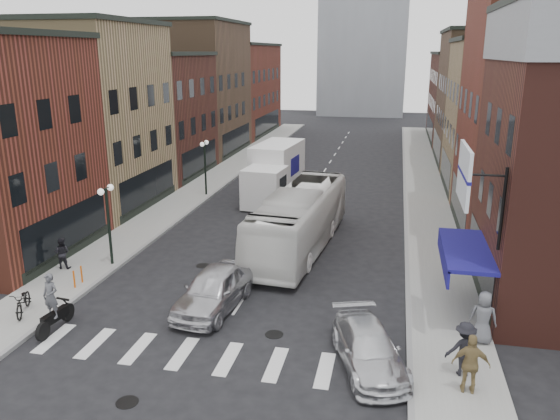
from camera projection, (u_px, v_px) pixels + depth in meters
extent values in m
plane|color=black|center=(231.00, 317.00, 22.02)|extent=(160.00, 160.00, 0.00)
cube|color=gray|center=(210.00, 182.00, 44.35)|extent=(3.00, 74.00, 0.15)
cube|color=gray|center=(425.00, 193.00, 40.96)|extent=(3.00, 74.00, 0.15)
cube|color=gray|center=(228.00, 184.00, 44.08)|extent=(0.20, 74.00, 0.16)
cube|color=gray|center=(405.00, 193.00, 41.28)|extent=(0.20, 74.00, 0.16)
cube|color=silver|center=(206.00, 356.00, 19.20)|extent=(12.00, 2.20, 0.01)
cube|color=black|center=(68.00, 229.00, 27.80)|extent=(0.08, 7.20, 2.20)
cube|color=#9D8357|center=(75.00, 119.00, 36.48)|extent=(10.00, 10.00, 12.00)
cube|color=black|center=(149.00, 186.00, 36.72)|extent=(0.08, 8.00, 2.20)
cube|color=black|center=(65.00, 22.00, 34.76)|extent=(10.30, 10.20, 0.30)
cube|color=#49201A|center=(143.00, 117.00, 46.15)|extent=(10.00, 10.00, 10.00)
cube|color=black|center=(200.00, 159.00, 46.11)|extent=(0.08, 8.00, 2.20)
cube|color=black|center=(138.00, 53.00, 44.71)|extent=(10.30, 10.20, 0.30)
cube|color=brown|center=(189.00, 90.00, 56.06)|extent=(10.00, 12.00, 13.00)
cube|color=black|center=(237.00, 139.00, 56.44)|extent=(0.08, 9.60, 2.20)
cube|color=black|center=(186.00, 22.00, 54.20)|extent=(10.30, 12.20, 0.30)
cube|color=maroon|center=(229.00, 91.00, 69.48)|extent=(10.00, 16.00, 11.00)
cube|color=black|center=(268.00, 122.00, 69.58)|extent=(0.08, 12.80, 2.20)
cube|color=black|center=(228.00, 44.00, 67.90)|extent=(10.30, 16.20, 0.30)
cube|color=black|center=(481.00, 259.00, 23.80)|extent=(0.08, 7.20, 2.20)
cube|color=black|center=(459.00, 203.00, 32.72)|extent=(0.08, 8.00, 2.20)
cube|color=#9D8357|center=(521.00, 120.00, 40.02)|extent=(10.00, 10.00, 11.00)
cube|color=black|center=(446.00, 169.00, 42.11)|extent=(0.08, 8.00, 2.20)
cube|color=black|center=(531.00, 39.00, 38.44)|extent=(10.30, 10.20, 0.30)
cube|color=brown|center=(497.00, 100.00, 50.21)|extent=(10.00, 12.00, 12.00)
cube|color=black|center=(437.00, 146.00, 52.44)|extent=(0.08, 9.60, 2.20)
cube|color=black|center=(504.00, 30.00, 48.49)|extent=(10.30, 12.20, 0.30)
cube|color=#49201A|center=(476.00, 99.00, 63.63)|extent=(10.00, 16.00, 10.00)
cube|color=black|center=(430.00, 127.00, 65.58)|extent=(0.08, 12.80, 2.20)
cube|color=black|center=(480.00, 53.00, 62.19)|extent=(10.30, 16.20, 0.30)
cube|color=navy|center=(466.00, 250.00, 21.79)|extent=(1.80, 5.00, 0.15)
cube|color=navy|center=(443.00, 256.00, 22.06)|extent=(0.10, 5.00, 0.70)
cylinder|color=black|center=(503.00, 209.00, 19.11)|extent=(0.12, 0.12, 3.00)
cylinder|color=black|center=(485.00, 175.00, 18.92)|extent=(1.40, 0.08, 0.08)
cube|color=silver|center=(464.00, 174.00, 19.06)|extent=(0.12, 3.00, 2.00)
cylinder|color=black|center=(109.00, 228.00, 26.69)|extent=(0.14, 0.14, 4.00)
cylinder|color=black|center=(105.00, 189.00, 26.13)|extent=(0.06, 0.90, 0.06)
sphere|color=white|center=(101.00, 192.00, 25.73)|extent=(0.32, 0.32, 0.32)
sphere|color=white|center=(110.00, 187.00, 26.57)|extent=(0.32, 0.32, 0.32)
cylinder|color=black|center=(205.00, 170.00, 39.84)|extent=(0.14, 0.14, 4.00)
cylinder|color=black|center=(204.00, 143.00, 39.28)|extent=(0.06, 0.90, 0.06)
sphere|color=white|center=(202.00, 144.00, 38.87)|extent=(0.32, 0.32, 0.32)
sphere|color=white|center=(206.00, 142.00, 39.72)|extent=(0.32, 0.32, 0.32)
cylinder|color=#D8590C|center=(74.00, 279.00, 24.32)|extent=(0.08, 0.08, 0.80)
cylinder|color=#D8590C|center=(82.00, 274.00, 24.89)|extent=(0.08, 0.08, 0.80)
cube|color=white|center=(265.00, 188.00, 36.89)|extent=(2.85, 3.04, 2.69)
cube|color=black|center=(265.00, 184.00, 36.81)|extent=(2.76, 1.76, 1.19)
cube|color=white|center=(278.00, 164.00, 40.51)|extent=(3.23, 5.84, 3.13)
cube|color=navy|center=(278.00, 164.00, 40.51)|extent=(2.94, 2.41, 1.29)
cube|color=black|center=(277.00, 188.00, 40.80)|extent=(3.04, 7.20, 0.38)
cylinder|color=black|center=(248.00, 200.00, 37.61)|extent=(0.30, 0.97, 0.97)
cylinder|color=black|center=(283.00, 202.00, 37.12)|extent=(0.30, 0.97, 0.97)
cylinder|color=black|center=(261.00, 187.00, 41.05)|extent=(0.30, 0.97, 0.97)
cylinder|color=black|center=(293.00, 189.00, 40.56)|extent=(0.30, 0.97, 0.97)
cylinder|color=black|center=(268.00, 181.00, 43.07)|extent=(0.30, 0.97, 0.97)
cylinder|color=black|center=(298.00, 182.00, 42.58)|extent=(0.30, 0.97, 0.97)
cylinder|color=black|center=(68.00, 312.00, 21.70)|extent=(0.15, 0.71, 0.71)
cylinder|color=black|center=(43.00, 331.00, 20.19)|extent=(0.15, 0.71, 0.71)
cube|color=black|center=(55.00, 316.00, 20.88)|extent=(0.44, 1.31, 0.38)
cube|color=black|center=(63.00, 299.00, 21.31)|extent=(0.59, 0.14, 0.06)
imported|color=#4F5156|center=(51.00, 296.00, 20.53)|extent=(0.70, 0.51, 1.77)
imported|color=silver|center=(300.00, 219.00, 29.26)|extent=(3.82, 12.11, 3.32)
imported|color=silver|center=(214.00, 289.00, 22.56)|extent=(2.56, 5.24, 1.72)
imported|color=#B1A88F|center=(261.00, 236.00, 29.67)|extent=(1.90, 4.17, 1.32)
imported|color=silver|center=(369.00, 348.00, 18.41)|extent=(3.29, 5.05, 1.36)
imported|color=black|center=(23.00, 301.00, 21.93)|extent=(1.36, 2.02, 1.01)
imported|color=black|center=(62.00, 253.00, 26.42)|extent=(0.81, 0.54, 1.56)
imported|color=black|center=(464.00, 349.00, 17.63)|extent=(1.29, 0.81, 1.86)
imported|color=olive|center=(471.00, 364.00, 16.69)|extent=(1.17, 0.63, 1.95)
imported|color=#5A5C62|center=(483.00, 317.00, 19.60)|extent=(1.05, 0.77, 1.97)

